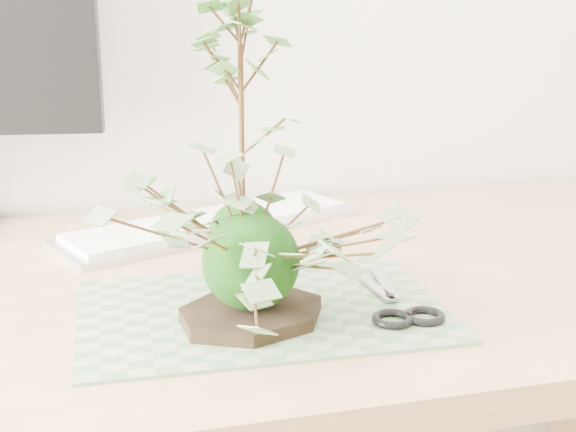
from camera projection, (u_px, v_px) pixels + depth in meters
The scene contains 7 objects.
desk at pixel (222, 342), 1.02m from camera, with size 1.60×0.70×0.74m.
cutting_mat at pixel (262, 311), 0.89m from camera, with size 0.40×0.27×0.00m, color #51794B.
stone_dish at pixel (252, 314), 0.86m from camera, with size 0.17×0.17×0.01m, color black.
ivy_kokedama at pixel (250, 217), 0.83m from camera, with size 0.32×0.32×0.21m.
maple_kokedama at pixel (240, 62), 0.96m from camera, with size 0.23×0.23×0.37m.
keyboard at pixel (211, 224), 1.20m from camera, with size 0.48×0.30×0.02m.
scissors at pixel (402, 309), 0.88m from camera, with size 0.08×0.18×0.01m.
Camera 1 is at (-0.22, 0.30, 1.09)m, focal length 50.00 mm.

